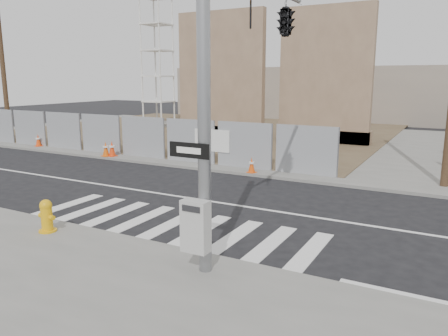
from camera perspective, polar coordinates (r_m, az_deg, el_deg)
The scene contains 13 objects.
ground at distance 14.35m, azimuth -1.13°, elevation -4.48°, with size 100.00×100.00×0.00m, color black.
sidewalk_far at distance 27.14m, azimuth 13.68°, elevation 3.02°, with size 50.00×20.00×0.12m, color slate.
signal_pole at distance 10.86m, azimuth 5.12°, elevation 15.79°, with size 0.96×5.87×7.00m.
chain_link_fence at distance 24.07m, azimuth -16.15°, elevation 4.37°, with size 24.60×0.04×2.00m, color gray.
concrete_wall_left at distance 28.62m, azimuth -0.36°, elevation 10.45°, with size 6.00×1.30×8.00m.
concrete_wall_right at distance 27.07m, azimuth 13.04°, elevation 10.09°, with size 5.50×1.30×8.00m.
crane_tower at distance 36.62m, azimuth -8.88°, elevation 19.45°, with size 2.60×2.60×18.15m.
utility_pole_left at distance 30.38m, azimuth -27.02°, elevation 12.74°, with size 1.60×0.28×10.00m.
fire_hydrant at distance 12.10m, azimuth -22.16°, elevation -5.80°, with size 0.52×0.49×0.85m.
traffic_cone_a at distance 27.41m, azimuth -23.10°, elevation 3.35°, with size 0.44×0.44×0.70m.
traffic_cone_b at distance 22.74m, azimuth -15.19°, elevation 2.40°, with size 0.46×0.46×0.75m.
traffic_cone_c at distance 22.68m, azimuth -14.42°, elevation 2.45°, with size 0.45×0.45×0.78m.
traffic_cone_d at distance 18.19m, azimuth 3.63°, elevation 0.38°, with size 0.40×0.40×0.64m.
Camera 1 is at (6.83, -11.97, 4.00)m, focal length 35.00 mm.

